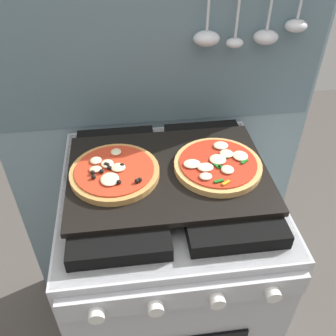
{
  "coord_description": "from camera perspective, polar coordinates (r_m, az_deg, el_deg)",
  "views": [
    {
      "loc": [
        -0.1,
        -0.77,
        1.57
      ],
      "look_at": [
        0.0,
        0.0,
        0.93
      ],
      "focal_mm": 39.88,
      "sensor_mm": 36.0,
      "label": 1
    }
  ],
  "objects": [
    {
      "name": "stove",
      "position": [
        1.36,
        0.01,
        -15.71
      ],
      "size": [
        0.6,
        0.64,
        0.9
      ],
      "color": "#B7BABF",
      "rests_on": "ground_plane"
    },
    {
      "name": "baking_tray",
      "position": [
        1.02,
        0.0,
        -0.78
      ],
      "size": [
        0.54,
        0.38,
        0.02
      ],
      "primitive_type": "cube",
      "color": "black",
      "rests_on": "stove"
    },
    {
      "name": "pizza_right",
      "position": [
        1.02,
        7.61,
        0.5
      ],
      "size": [
        0.24,
        0.24,
        0.03
      ],
      "color": "tan",
      "rests_on": "baking_tray"
    },
    {
      "name": "ground_plane",
      "position": [
        1.75,
        0.0,
        -24.09
      ],
      "size": [
        4.0,
        4.0,
        0.0
      ],
      "primitive_type": "plane",
      "color": "#4C4742"
    },
    {
      "name": "pizza_left",
      "position": [
        1.0,
        -8.21,
        -0.48
      ],
      "size": [
        0.24,
        0.24,
        0.03
      ],
      "color": "#C18947",
      "rests_on": "baking_tray"
    },
    {
      "name": "kitchen_backsplash",
      "position": [
        1.35,
        -1.65,
        4.51
      ],
      "size": [
        1.1,
        0.09,
        1.55
      ],
      "color": "#7A939E",
      "rests_on": "ground_plane"
    }
  ]
}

